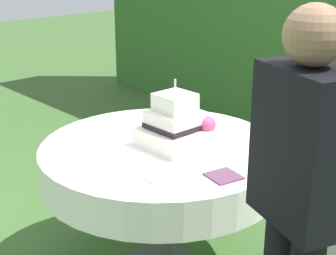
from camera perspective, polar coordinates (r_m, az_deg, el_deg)
cake_table at (r=2.76m, az=-0.76°, el=-3.94°), size 1.29×1.29×0.76m
wedding_cake at (r=2.68m, az=0.91°, el=0.17°), size 0.33×0.33×0.36m
serving_plate_near at (r=2.58m, az=-6.95°, el=-3.23°), size 0.13×0.13×0.01m
serving_plate_far at (r=2.90m, az=-9.25°, el=-0.68°), size 0.12×0.12×0.01m
serving_plate_left at (r=2.33m, az=-1.04°, el=-5.70°), size 0.11×0.11×0.01m
serving_plate_right at (r=3.17m, az=-0.22°, el=1.36°), size 0.13×0.13×0.01m
napkin_stack at (r=2.37m, az=6.23°, el=-5.42°), size 0.17×0.17×0.01m
standing_person at (r=1.84m, az=14.36°, el=-7.85°), size 0.41×0.31×1.60m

